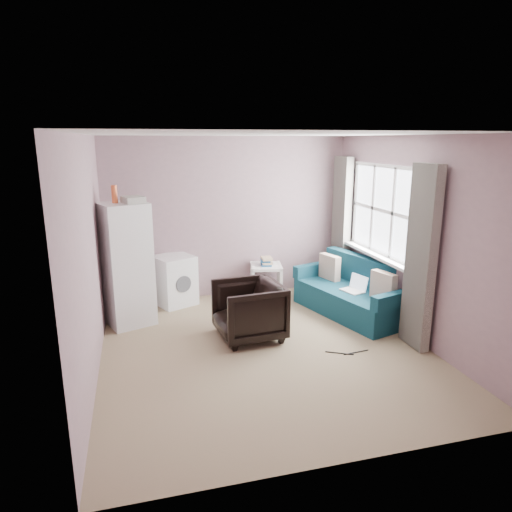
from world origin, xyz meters
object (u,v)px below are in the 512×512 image
(fridge, at_px, (127,264))
(sofa, at_px, (354,294))
(side_table, at_px, (266,278))
(armchair, at_px, (249,308))
(washing_machine, at_px, (174,279))

(fridge, height_order, sofa, fridge)
(sofa, bearing_deg, side_table, 119.36)
(armchair, relative_size, fridge, 0.43)
(side_table, xyz_separation_m, sofa, (1.03, -1.00, -0.02))
(washing_machine, bearing_deg, side_table, -26.95)
(washing_machine, distance_m, side_table, 1.44)
(washing_machine, height_order, sofa, sofa)
(armchair, height_order, washing_machine, armchair)
(sofa, bearing_deg, washing_machine, 140.23)
(washing_machine, bearing_deg, sofa, -47.86)
(armchair, height_order, sofa, armchair)
(armchair, bearing_deg, sofa, 99.29)
(armchair, height_order, side_table, armchair)
(side_table, relative_size, sofa, 0.34)
(fridge, bearing_deg, sofa, -28.62)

